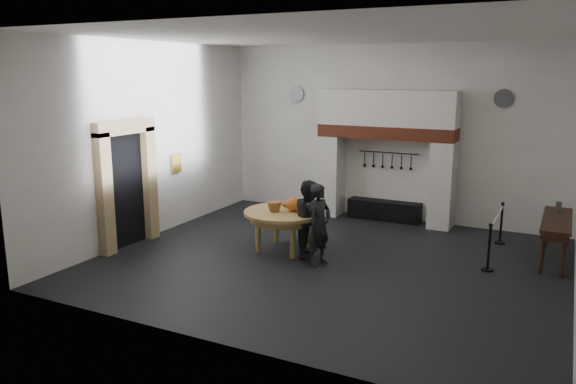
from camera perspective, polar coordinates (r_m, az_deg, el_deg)
The scene contains 31 objects.
floor at distance 11.63m, azimuth 4.23°, elevation -7.04°, with size 9.00×8.00×0.02m, color black.
ceiling at distance 11.01m, azimuth 4.61°, elevation 15.67°, with size 9.00×8.00×0.02m, color silver.
wall_back at distance 14.85m, azimuth 10.35°, elevation 5.90°, with size 9.00×0.02×4.50m, color white.
wall_front at distance 7.61m, azimuth -7.18°, elevation 0.16°, with size 9.00×0.02×4.50m, color white.
wall_left at distance 13.45m, azimuth -13.67°, elevation 5.12°, with size 0.02×8.00×4.50m, color white.
chimney_pier_left at distance 15.17m, azimuth 4.46°, elevation 1.71°, with size 0.55×0.70×2.15m, color silver.
chimney_pier_right at distance 14.34m, azimuth 15.42°, elevation 0.69°, with size 0.55×0.70×2.15m, color silver.
hearth_brick_band at distance 14.51m, azimuth 9.96°, elevation 6.01°, with size 3.50×0.72×0.32m, color #9E442B.
chimney_hood at distance 14.46m, azimuth 10.05°, elevation 8.41°, with size 3.50×0.70×0.90m, color silver.
iron_range at distance 14.93m, azimuth 9.75°, elevation -1.85°, with size 1.90×0.45×0.50m, color black.
utensil_rail at distance 14.83m, azimuth 10.19°, elevation 3.95°, with size 0.02×0.02×1.60m, color black.
door_recess at distance 12.86m, azimuth -16.21°, elevation 0.15°, with size 0.04×1.10×2.50m, color black.
door_jamb_near at distance 12.30m, azimuth -18.12°, elevation -0.27°, with size 0.22×0.30×2.60m, color tan.
door_jamb_far at distance 13.30m, azimuth -13.90°, elevation 0.88°, with size 0.22×0.30×2.60m, color tan.
door_lintel at distance 12.59m, azimuth -16.29°, elevation 6.35°, with size 0.22×1.70×0.30m, color tan.
wall_plaque at distance 14.13m, azimuth -11.29°, elevation 2.89°, with size 0.05×0.34×0.44m, color gold.
work_table at distance 12.10m, azimuth -0.42°, elevation -2.09°, with size 1.73×1.73×0.07m, color tan.
pumpkin at distance 12.05m, azimuth 0.64°, elevation -1.22°, with size 0.36×0.36×0.31m, color orange.
cheese_block_big at distance 11.80m, azimuth 1.63°, elevation -1.69°, with size 0.22×0.22×0.24m, color #DAC882.
cheese_block_small at distance 12.08m, azimuth 2.15°, elevation -1.46°, with size 0.18×0.18×0.20m, color #D7C480.
wicker_basket at distance 12.00m, azimuth -1.38°, elevation -1.50°, with size 0.32×0.32×0.22m, color #915B35.
bread_loaf at distance 12.42m, azimuth -0.09°, elevation -1.24°, with size 0.31×0.18×0.13m, color #A76D3B.
visitor_near at distance 11.21m, azimuth 3.21°, elevation -3.34°, with size 0.60×0.40×1.66m, color black.
visitor_far at distance 11.72m, azimuth 2.20°, elevation -2.71°, with size 0.79×0.62×1.63m, color black.
side_table at distance 12.62m, azimuth 25.67°, elevation -2.58°, with size 0.55×2.20×0.06m, color #321B12.
pewter_jug at distance 13.18m, azimuth 25.80°, elevation -1.38°, with size 0.12×0.12×0.22m, color #4E4E53.
pewter_plate_back_left at distance 15.72m, azimuth 0.83°, elevation 9.91°, with size 0.44×0.44×0.03m, color #4C4C51.
pewter_plate_back_right at distance 14.21m, azimuth 21.06°, elevation 8.87°, with size 0.44×0.44×0.03m, color #4C4C51.
barrier_post_near at distance 11.63m, azimuth 19.74°, elevation -5.42°, with size 0.05×0.05×0.90m, color black.
barrier_post_far at distance 13.55m, azimuth 20.84°, elevation -3.06°, with size 0.05×0.05×0.90m, color black.
barrier_rope at distance 12.48m, azimuth 20.47°, elevation -2.38°, with size 0.04×0.04×2.00m, color white.
Camera 1 is at (4.18, -10.16, 3.82)m, focal length 35.00 mm.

